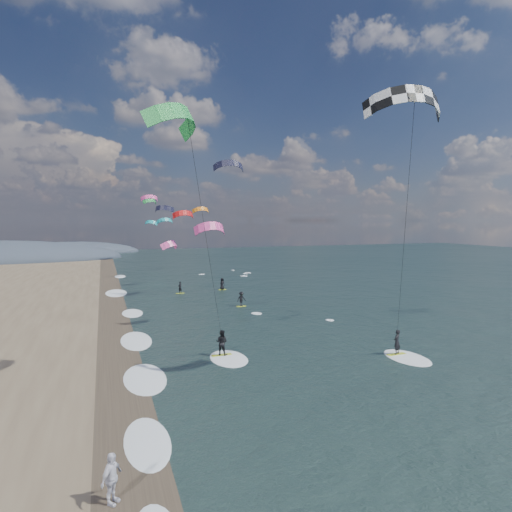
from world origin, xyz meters
name	(u,v)px	position (x,y,z in m)	size (l,w,h in m)	color
ground	(342,392)	(0.00, 0.00, 0.00)	(260.00, 260.00, 0.00)	black
wet_sand_strip	(119,361)	(-12.00, 10.00, 0.00)	(3.00, 240.00, 0.00)	#382D23
kitesurfer_near_a	(413,154)	(4.18, -0.39, 13.77)	(7.97, 8.70, 17.71)	#B6C923
kitesurfer_near_b	(201,198)	(-7.25, 4.45, 11.23)	(7.06, 9.46, 16.64)	#B6C923
far_kitesurfers	(224,292)	(1.57, 31.22, 0.85)	(7.34, 13.25, 1.73)	#B6C923
bg_kite_field	(173,207)	(-0.77, 56.38, 12.31)	(13.05, 72.19, 11.28)	teal
shoreline_surf	(132,342)	(-10.80, 14.75, 0.00)	(2.40, 79.40, 0.11)	white
beach_walker	(111,479)	(-12.79, -5.86, 0.92)	(1.08, 0.45, 1.84)	silver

